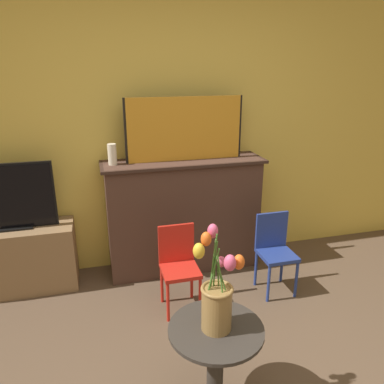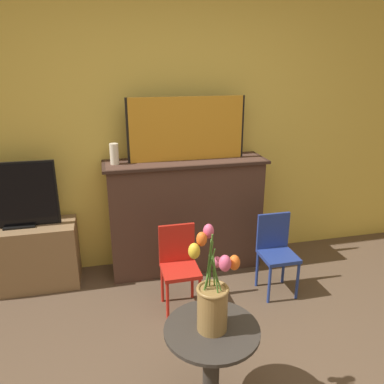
{
  "view_description": "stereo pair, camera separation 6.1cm",
  "coord_description": "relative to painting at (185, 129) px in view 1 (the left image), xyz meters",
  "views": [
    {
      "loc": [
        -0.61,
        -1.17,
        1.84
      ],
      "look_at": [
        0.03,
        1.22,
        0.99
      ],
      "focal_mm": 35.0,
      "sensor_mm": 36.0,
      "label": 1
    },
    {
      "loc": [
        -0.55,
        -1.19,
        1.84
      ],
      "look_at": [
        0.03,
        1.22,
        0.99
      ],
      "focal_mm": 35.0,
      "sensor_mm": 36.0,
      "label": 2
    }
  ],
  "objects": [
    {
      "name": "chair_blue",
      "position": [
        0.63,
        -0.57,
        -0.93
      ],
      "size": [
        0.28,
        0.28,
        0.67
      ],
      "color": "navy",
      "rests_on": "ground"
    },
    {
      "name": "mantel_candle",
      "position": [
        -0.62,
        -0.01,
        -0.18
      ],
      "size": [
        0.07,
        0.07,
        0.17
      ],
      "color": "silver",
      "rests_on": "fireplace_mantel"
    },
    {
      "name": "side_table",
      "position": [
        -0.23,
        -1.58,
        -0.96
      ],
      "size": [
        0.5,
        0.5,
        0.54
      ],
      "color": "#332D28",
      "rests_on": "ground"
    },
    {
      "name": "chair_red",
      "position": [
        -0.2,
        -0.6,
        -0.93
      ],
      "size": [
        0.28,
        0.28,
        0.67
      ],
      "color": "red",
      "rests_on": "ground"
    },
    {
      "name": "tv_stand",
      "position": [
        -1.42,
        -0.02,
        -1.03
      ],
      "size": [
        0.87,
        0.36,
        0.56
      ],
      "color": "olive",
      "rests_on": "ground"
    },
    {
      "name": "wall_back",
      "position": [
        -0.15,
        0.21,
        0.04
      ],
      "size": [
        8.0,
        0.06,
        2.7
      ],
      "color": "#EAC651",
      "rests_on": "ground"
    },
    {
      "name": "vase_tulips",
      "position": [
        -0.23,
        -1.58,
        -0.58
      ],
      "size": [
        0.24,
        0.19,
        0.56
      ],
      "color": "olive",
      "rests_on": "side_table"
    },
    {
      "name": "tv_monitor",
      "position": [
        -1.42,
        -0.01,
        -0.48
      ],
      "size": [
        0.65,
        0.12,
        0.55
      ],
      "color": "black",
      "rests_on": "tv_stand"
    },
    {
      "name": "fireplace_mantel",
      "position": [
        -0.02,
        -0.01,
        -0.78
      ],
      "size": [
        1.43,
        0.41,
        1.04
      ],
      "color": "#4C3328",
      "rests_on": "ground"
    },
    {
      "name": "painting",
      "position": [
        0.0,
        0.0,
        0.0
      ],
      "size": [
        1.02,
        0.03,
        0.54
      ],
      "color": "black",
      "rests_on": "fireplace_mantel"
    }
  ]
}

